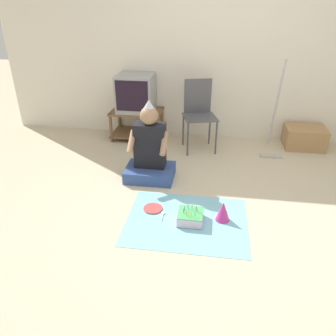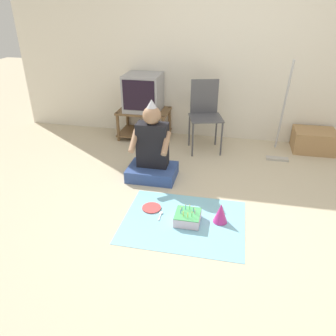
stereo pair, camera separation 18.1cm
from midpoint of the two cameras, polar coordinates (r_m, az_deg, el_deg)
ground_plane at (r=3.29m, az=6.40°, el=-7.56°), size 16.00×16.00×0.00m
wall_back at (r=4.79m, az=8.50°, el=19.98°), size 6.40×0.06×2.55m
tv_stand at (r=4.91m, az=-6.45°, el=8.02°), size 0.74×0.49×0.43m
tv at (r=4.79m, az=-6.72°, el=12.85°), size 0.51×0.48×0.51m
folding_chair at (r=4.47m, az=4.22°, el=10.04°), size 0.51×0.50×0.93m
cardboard_box_stack at (r=4.94m, az=21.70°, el=4.99°), size 0.54×0.42×0.29m
dust_mop at (r=4.49m, az=16.86°, el=6.70°), size 0.28×0.41×1.26m
person_seated at (r=3.74m, az=-4.57°, el=2.55°), size 0.55×0.42×0.92m
party_cloth at (r=3.14m, az=1.56°, el=-9.18°), size 1.14×0.90×0.01m
birthday_cake at (r=3.11m, az=2.23°, el=-8.49°), size 0.24×0.24×0.15m
party_hat_blue at (r=3.13m, az=7.91°, el=-7.46°), size 0.14×0.14×0.19m
paper_plate at (r=3.30m, az=-4.23°, el=-7.04°), size 0.19×0.19×0.01m
plastic_spoon_near at (r=3.22m, az=-2.54°, el=-8.02°), size 0.04×0.15×0.01m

